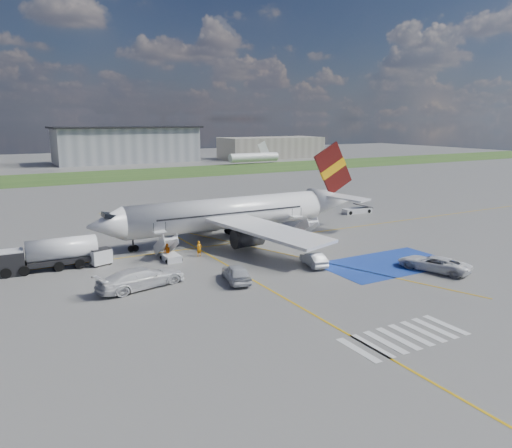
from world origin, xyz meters
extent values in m
plane|color=#60605E|center=(0.00, 0.00, 0.00)|extent=(400.00, 400.00, 0.00)
cube|color=#2D4C1E|center=(0.00, 95.00, 0.01)|extent=(400.00, 30.00, 0.01)
cube|color=gold|center=(0.00, 12.00, 0.01)|extent=(120.00, 0.20, 0.01)
cube|color=gold|center=(-5.00, -10.00, 0.01)|extent=(0.20, 60.00, 0.01)
cube|color=gold|center=(0.00, 12.00, 0.01)|extent=(20.71, 56.45, 0.01)
cube|color=#19399A|center=(10.00, -4.00, 0.01)|extent=(14.00, 8.00, 0.01)
cube|color=silver|center=(-6.00, -18.00, 0.01)|extent=(0.60, 4.00, 0.01)
cube|color=silver|center=(-4.80, -18.00, 0.01)|extent=(0.60, 4.00, 0.01)
cube|color=silver|center=(-3.60, -18.00, 0.01)|extent=(0.60, 4.00, 0.01)
cube|color=silver|center=(-2.40, -18.00, 0.01)|extent=(0.60, 4.00, 0.01)
cube|color=silver|center=(-1.20, -18.00, 0.01)|extent=(0.60, 4.00, 0.01)
cube|color=silver|center=(0.00, -18.00, 0.01)|extent=(0.60, 4.00, 0.01)
cube|color=silver|center=(1.20, -18.00, 0.01)|extent=(0.60, 4.00, 0.01)
cube|color=silver|center=(2.40, -18.00, 0.01)|extent=(0.60, 4.00, 0.01)
cube|color=gray|center=(20.00, 135.00, 6.00)|extent=(48.00, 18.00, 12.00)
cube|color=gray|center=(75.00, 128.00, 4.00)|extent=(40.00, 16.00, 8.00)
cylinder|color=silver|center=(0.00, 14.00, 3.40)|extent=(26.00, 3.90, 3.90)
cone|color=silver|center=(-15.00, 14.00, 3.40)|extent=(4.00, 3.90, 3.90)
cube|color=black|center=(-14.40, 14.00, 4.45)|extent=(1.67, 1.90, 0.82)
cone|color=silver|center=(16.20, 14.00, 3.80)|extent=(6.50, 3.90, 3.90)
cube|color=silver|center=(1.00, 5.50, 2.80)|extent=(9.86, 15.95, 1.40)
cube|color=silver|center=(1.00, 22.50, 2.80)|extent=(9.86, 15.95, 1.40)
cylinder|color=#38383A|center=(0.00, 8.40, 1.40)|extent=(3.40, 2.10, 2.10)
cylinder|color=#38383A|center=(0.00, 19.60, 1.40)|extent=(3.40, 2.10, 2.10)
cube|color=#4F100D|center=(16.50, 14.00, 8.20)|extent=(6.62, 0.30, 7.45)
cube|color=#F8AF0D|center=(16.50, 14.00, 8.20)|extent=(4.36, 0.40, 3.08)
cube|color=silver|center=(16.80, 10.80, 4.50)|extent=(4.73, 5.95, 0.49)
cube|color=silver|center=(16.80, 17.20, 4.50)|extent=(4.73, 5.95, 0.49)
cube|color=black|center=(0.00, 12.04, 3.75)|extent=(19.50, 0.04, 0.18)
cube|color=black|center=(0.00, 15.96, 3.75)|extent=(19.50, 0.04, 0.18)
cube|color=silver|center=(-9.50, 9.85, 1.45)|extent=(1.40, 3.73, 2.32)
cube|color=silver|center=(-9.50, 11.75, 2.50)|extent=(1.40, 1.00, 0.12)
cylinder|color=black|center=(-10.20, 11.75, 3.05)|extent=(0.06, 0.06, 1.10)
cylinder|color=black|center=(-8.80, 11.75, 3.05)|extent=(0.06, 0.06, 1.10)
cube|color=silver|center=(-9.50, 8.25, 0.35)|extent=(1.60, 2.40, 0.70)
cube|color=silver|center=(9.00, 9.85, 1.45)|extent=(1.40, 3.73, 2.32)
cube|color=silver|center=(9.00, 11.75, 2.50)|extent=(1.40, 1.00, 0.12)
cylinder|color=black|center=(8.30, 11.75, 3.05)|extent=(0.06, 0.06, 1.10)
cylinder|color=black|center=(9.70, 11.75, 3.05)|extent=(0.06, 0.06, 1.10)
cube|color=silver|center=(9.00, 8.25, 0.35)|extent=(1.60, 2.40, 0.70)
cube|color=black|center=(-24.75, 11.39, 1.15)|extent=(2.35, 2.35, 2.30)
cylinder|color=silver|center=(-20.06, 11.28, 2.00)|extent=(6.84, 2.44, 2.30)
cube|color=black|center=(-20.06, 11.28, 0.85)|extent=(6.84, 2.44, 0.50)
cube|color=silver|center=(-16.43, 10.42, 0.90)|extent=(2.39, 1.82, 1.48)
cube|color=black|center=(-16.43, 10.42, 1.70)|extent=(2.26, 1.69, 0.13)
cube|color=silver|center=(26.39, 20.08, 0.41)|extent=(4.98, 1.94, 0.81)
cube|color=black|center=(27.61, 20.01, 1.12)|extent=(3.26, 1.42, 0.91)
imported|color=silver|center=(-6.56, -1.43, 0.85)|extent=(3.02, 5.28, 1.69)
imported|color=#BABDC1|center=(2.79, -0.74, 0.71)|extent=(2.39, 4.55, 1.43)
imported|color=white|center=(12.31, -8.01, 1.01)|extent=(4.09, 5.92, 2.03)
imported|color=silver|center=(-14.81, 1.25, 1.23)|extent=(6.70, 3.85, 2.47)
imported|color=orange|center=(-6.11, 8.56, 0.86)|extent=(0.69, 0.52, 1.72)
imported|color=orange|center=(-9.69, 9.03, 0.89)|extent=(0.92, 1.04, 1.77)
imported|color=orange|center=(6.28, 8.14, 0.98)|extent=(1.09, 1.19, 1.95)
camera|label=1|loc=(-26.80, -41.30, 14.96)|focal=35.00mm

